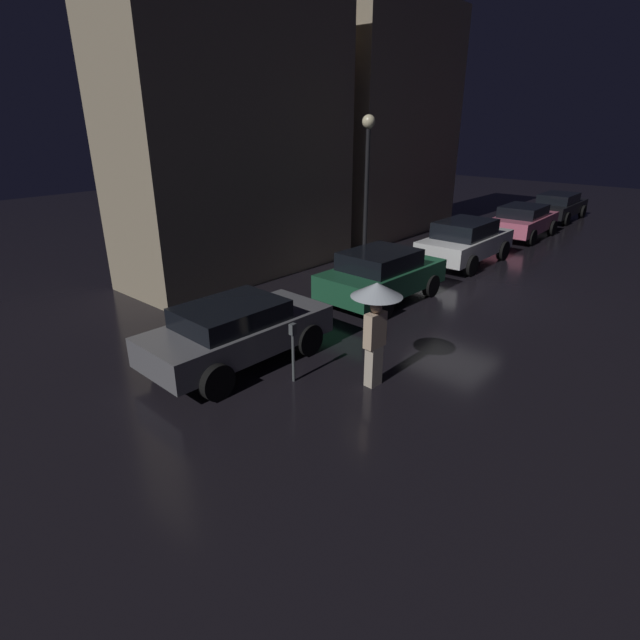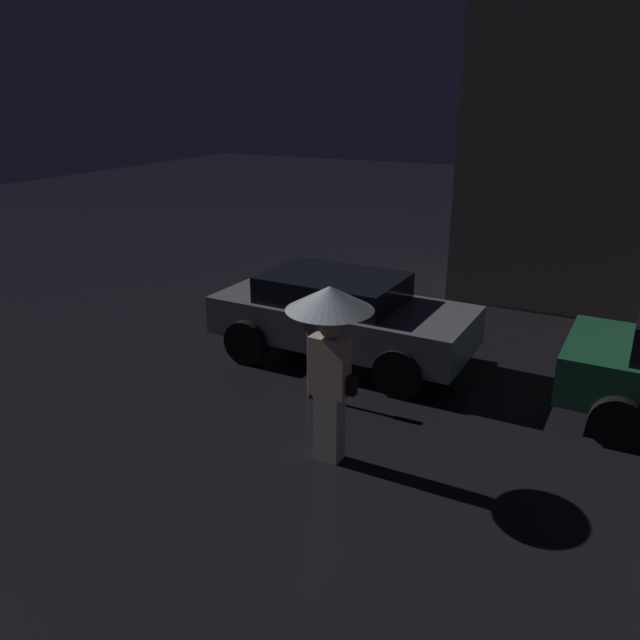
# 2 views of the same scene
# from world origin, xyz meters

# --- Properties ---
(parked_car_grey) EXTENTS (4.10, 1.92, 1.37)m
(parked_car_grey) POSITION_xyz_m (-7.59, 1.31, 0.75)
(parked_car_grey) COLOR slate
(parked_car_grey) RESTS_ON ground
(pedestrian_with_umbrella) EXTENTS (0.96, 0.96, 2.10)m
(pedestrian_with_umbrella) POSITION_xyz_m (-6.47, -1.40, 1.60)
(pedestrian_with_umbrella) COLOR beige
(pedestrian_with_umbrella) RESTS_ON ground
(parking_meter) EXTENTS (0.12, 0.10, 1.23)m
(parking_meter) POSITION_xyz_m (-7.39, -0.13, 0.77)
(parking_meter) COLOR #4C5154
(parking_meter) RESTS_ON ground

